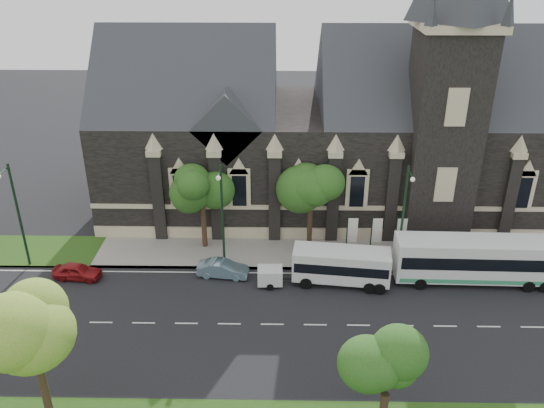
{
  "coord_description": "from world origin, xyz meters",
  "views": [
    {
      "loc": [
        0.51,
        -30.99,
        24.42
      ],
      "look_at": [
        -0.12,
        6.0,
        6.41
      ],
      "focal_mm": 36.6,
      "sensor_mm": 36.0,
      "label": 1
    }
  ],
  "objects_px": {
    "tour_coach": "(477,259)",
    "street_lamp_near": "(404,214)",
    "tree_walk_right": "(313,186)",
    "tree_park_near": "(37,330)",
    "tree_walk_left": "(204,186)",
    "car_far_red": "(77,271)",
    "banner_flag_left": "(350,233)",
    "banner_flag_right": "(399,233)",
    "street_lamp_mid": "(222,212)",
    "banner_flag_center": "(375,233)",
    "box_trailer": "(270,276)",
    "tree_park_east": "(391,369)",
    "street_lamp_far": "(17,211)",
    "sedan": "(223,269)",
    "shuttle_bus": "(341,264)"
  },
  "relations": [
    {
      "from": "tour_coach",
      "to": "street_lamp_near",
      "type": "bearing_deg",
      "value": 167.09
    },
    {
      "from": "street_lamp_near",
      "to": "street_lamp_mid",
      "type": "distance_m",
      "value": 14.0
    },
    {
      "from": "banner_flag_left",
      "to": "tree_park_near",
      "type": "bearing_deg",
      "value": -135.46
    },
    {
      "from": "sedan",
      "to": "car_far_red",
      "type": "distance_m",
      "value": 11.42
    },
    {
      "from": "banner_flag_right",
      "to": "tour_coach",
      "type": "relative_size",
      "value": 0.32
    },
    {
      "from": "tree_park_east",
      "to": "sedan",
      "type": "bearing_deg",
      "value": 123.54
    },
    {
      "from": "tree_walk_left",
      "to": "shuttle_bus",
      "type": "relative_size",
      "value": 1.0
    },
    {
      "from": "tree_walk_right",
      "to": "shuttle_bus",
      "type": "relative_size",
      "value": 1.03
    },
    {
      "from": "tree_walk_left",
      "to": "tour_coach",
      "type": "xyz_separation_m",
      "value": [
        21.46,
        -5.05,
        -3.75
      ]
    },
    {
      "from": "street_lamp_mid",
      "to": "tree_walk_right",
      "type": "bearing_deg",
      "value": 26.65
    },
    {
      "from": "banner_flag_right",
      "to": "sedan",
      "type": "height_order",
      "value": "banner_flag_right"
    },
    {
      "from": "tree_park_east",
      "to": "box_trailer",
      "type": "distance_m",
      "value": 16.02
    },
    {
      "from": "street_lamp_far",
      "to": "banner_flag_right",
      "type": "xyz_separation_m",
      "value": [
        30.29,
        1.91,
        -2.73
      ]
    },
    {
      "from": "shuttle_bus",
      "to": "tree_park_near",
      "type": "bearing_deg",
      "value": -133.72
    },
    {
      "from": "banner_flag_right",
      "to": "tree_walk_right",
      "type": "bearing_deg",
      "value": 166.4
    },
    {
      "from": "tour_coach",
      "to": "shuttle_bus",
      "type": "distance_m",
      "value": 10.44
    },
    {
      "from": "tour_coach",
      "to": "tree_walk_left",
      "type": "bearing_deg",
      "value": 168.12
    },
    {
      "from": "street_lamp_mid",
      "to": "street_lamp_near",
      "type": "bearing_deg",
      "value": 0.0
    },
    {
      "from": "street_lamp_far",
      "to": "sedan",
      "type": "relative_size",
      "value": 2.24
    },
    {
      "from": "banner_flag_center",
      "to": "box_trailer",
      "type": "bearing_deg",
      "value": -154.08
    },
    {
      "from": "banner_flag_left",
      "to": "banner_flag_right",
      "type": "xyz_separation_m",
      "value": [
        4.0,
        0.0,
        0.0
      ]
    },
    {
      "from": "banner_flag_left",
      "to": "box_trailer",
      "type": "xyz_separation_m",
      "value": [
        -6.54,
        -4.15,
        -1.55
      ]
    },
    {
      "from": "tree_park_east",
      "to": "banner_flag_center",
      "type": "distance_m",
      "value": 18.58
    },
    {
      "from": "banner_flag_center",
      "to": "banner_flag_right",
      "type": "bearing_deg",
      "value": 0.0
    },
    {
      "from": "tree_park_east",
      "to": "tour_coach",
      "type": "xyz_separation_m",
      "value": [
        9.48,
        14.98,
        -2.64
      ]
    },
    {
      "from": "street_lamp_near",
      "to": "banner_flag_left",
      "type": "distance_m",
      "value": 4.99
    },
    {
      "from": "tree_walk_right",
      "to": "box_trailer",
      "type": "height_order",
      "value": "tree_walk_right"
    },
    {
      "from": "banner_flag_right",
      "to": "box_trailer",
      "type": "height_order",
      "value": "banner_flag_right"
    },
    {
      "from": "tree_park_near",
      "to": "street_lamp_mid",
      "type": "relative_size",
      "value": 0.95
    },
    {
      "from": "banner_flag_right",
      "to": "car_far_red",
      "type": "distance_m",
      "value": 25.99
    },
    {
      "from": "tour_coach",
      "to": "tree_park_near",
      "type": "bearing_deg",
      "value": -150.9
    },
    {
      "from": "street_lamp_mid",
      "to": "sedan",
      "type": "distance_m",
      "value": 4.57
    },
    {
      "from": "street_lamp_far",
      "to": "banner_flag_right",
      "type": "distance_m",
      "value": 30.47
    },
    {
      "from": "tree_walk_left",
      "to": "tour_coach",
      "type": "height_order",
      "value": "tree_walk_left"
    },
    {
      "from": "tree_walk_left",
      "to": "tour_coach",
      "type": "relative_size",
      "value": 0.61
    },
    {
      "from": "tree_walk_right",
      "to": "box_trailer",
      "type": "distance_m",
      "value": 8.44
    },
    {
      "from": "tree_park_east",
      "to": "banner_flag_left",
      "type": "bearing_deg",
      "value": 89.65
    },
    {
      "from": "tree_walk_left",
      "to": "street_lamp_near",
      "type": "distance_m",
      "value": 16.22
    },
    {
      "from": "sedan",
      "to": "street_lamp_mid",
      "type": "bearing_deg",
      "value": 6.91
    },
    {
      "from": "banner_flag_center",
      "to": "banner_flag_right",
      "type": "relative_size",
      "value": 1.0
    },
    {
      "from": "tree_walk_right",
      "to": "tree_walk_left",
      "type": "height_order",
      "value": "tree_walk_right"
    },
    {
      "from": "tree_park_near",
      "to": "tree_walk_left",
      "type": "xyz_separation_m",
      "value": [
        5.97,
        19.47,
        -0.68
      ]
    },
    {
      "from": "banner_flag_right",
      "to": "box_trailer",
      "type": "xyz_separation_m",
      "value": [
        -10.54,
        -4.15,
        -1.55
      ]
    },
    {
      "from": "street_lamp_mid",
      "to": "banner_flag_left",
      "type": "bearing_deg",
      "value": 10.5
    },
    {
      "from": "tree_walk_right",
      "to": "tree_park_near",
      "type": "bearing_deg",
      "value": -127.56
    },
    {
      "from": "shuttle_bus",
      "to": "sedan",
      "type": "relative_size",
      "value": 1.89
    },
    {
      "from": "car_far_red",
      "to": "tree_walk_left",
      "type": "bearing_deg",
      "value": -55.88
    },
    {
      "from": "street_lamp_mid",
      "to": "box_trailer",
      "type": "distance_m",
      "value": 6.11
    },
    {
      "from": "tour_coach",
      "to": "car_far_red",
      "type": "xyz_separation_m",
      "value": [
        -31.07,
        -0.16,
        -1.34
      ]
    },
    {
      "from": "tree_walk_left",
      "to": "banner_flag_center",
      "type": "bearing_deg",
      "value": -6.89
    }
  ]
}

